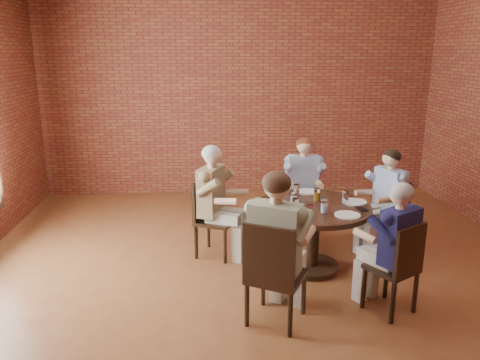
{
  "coord_description": "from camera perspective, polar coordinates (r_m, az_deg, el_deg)",
  "views": [
    {
      "loc": [
        -0.56,
        -4.34,
        2.36
      ],
      "look_at": [
        -0.17,
        1.0,
        0.89
      ],
      "focal_mm": 35.0,
      "sensor_mm": 36.0,
      "label": 1
    }
  ],
  "objects": [
    {
      "name": "floor",
      "position": [
        4.97,
        2.86,
        -12.97
      ],
      "size": [
        7.0,
        7.0,
        0.0
      ],
      "primitive_type": "plane",
      "color": "brown",
      "rests_on": "ground"
    },
    {
      "name": "wall_back",
      "position": [
        7.89,
        -0.12,
        10.58
      ],
      "size": [
        7.0,
        0.0,
        7.0
      ],
      "primitive_type": "plane",
      "rotation": [
        1.57,
        0.0,
        0.0
      ],
      "color": "brown",
      "rests_on": "ground"
    },
    {
      "name": "dining_table",
      "position": [
        5.21,
        8.74,
        -5.38
      ],
      "size": [
        1.26,
        1.26,
        0.75
      ],
      "color": "black",
      "rests_on": "floor"
    },
    {
      "name": "chair_a",
      "position": [
        5.92,
        17.73,
        -3.75
      ],
      "size": [
        0.51,
        0.51,
        0.9
      ],
      "rotation": [
        0.0,
        0.0,
        -1.17
      ],
      "color": "black",
      "rests_on": "floor"
    },
    {
      "name": "diner_a",
      "position": [
        5.83,
        17.3,
        -2.57
      ],
      "size": [
        0.74,
        0.68,
        1.26
      ],
      "primitive_type": null,
      "rotation": [
        0.0,
        0.0,
        -1.17
      ],
      "color": "#446CB2",
      "rests_on": "floor"
    },
    {
      "name": "chair_b",
      "position": [
        6.29,
        7.6,
        -1.94
      ],
      "size": [
        0.45,
        0.45,
        0.92
      ],
      "rotation": [
        0.0,
        0.0,
        -0.11
      ],
      "color": "black",
      "rests_on": "floor"
    },
    {
      "name": "diner_b",
      "position": [
        6.17,
        7.72,
        -0.84
      ],
      "size": [
        0.57,
        0.68,
        1.3
      ],
      "primitive_type": null,
      "rotation": [
        0.0,
        0.0,
        -0.11
      ],
      "color": "#8C96B2",
      "rests_on": "floor"
    },
    {
      "name": "chair_c",
      "position": [
        5.55,
        -3.76,
        -4.15
      ],
      "size": [
        0.56,
        0.56,
        0.93
      ],
      "rotation": [
        0.0,
        0.0,
        1.16
      ],
      "color": "black",
      "rests_on": "floor"
    },
    {
      "name": "diner_c",
      "position": [
        5.47,
        -2.96,
        -2.7
      ],
      "size": [
        0.8,
        0.74,
        1.33
      ],
      "primitive_type": null,
      "rotation": [
        0.0,
        0.0,
        1.16
      ],
      "color": "brown",
      "rests_on": "floor"
    },
    {
      "name": "chair_d",
      "position": [
        4.13,
        4.04,
        -11.04
      ],
      "size": [
        0.62,
        0.62,
        0.97
      ],
      "rotation": [
        0.0,
        0.0,
        2.65
      ],
      "color": "black",
      "rests_on": "floor"
    },
    {
      "name": "diner_d",
      "position": [
        4.13,
        4.54,
        -8.31
      ],
      "size": [
        0.83,
        0.89,
        1.4
      ],
      "primitive_type": null,
      "rotation": [
        0.0,
        0.0,
        2.65
      ],
      "color": "tan",
      "rests_on": "floor"
    },
    {
      "name": "chair_e",
      "position": [
        4.54,
        18.78,
        -9.81
      ],
      "size": [
        0.53,
        0.53,
        0.89
      ],
      "rotation": [
        0.0,
        0.0,
        3.68
      ],
      "color": "black",
      "rests_on": "floor"
    },
    {
      "name": "diner_e",
      "position": [
        4.52,
        18.17,
        -7.93
      ],
      "size": [
        0.72,
        0.75,
        1.25
      ],
      "primitive_type": null,
      "rotation": [
        0.0,
        0.0,
        3.68
      ],
      "color": "#191946",
      "rests_on": "floor"
    },
    {
      "name": "plate_a",
      "position": [
        5.32,
        13.83,
        -2.61
      ],
      "size": [
        0.26,
        0.26,
        0.01
      ],
      "primitive_type": "cylinder",
      "color": "white",
      "rests_on": "dining_table"
    },
    {
      "name": "plate_b",
      "position": [
        5.6,
        8.26,
        -1.41
      ],
      "size": [
        0.26,
        0.26,
        0.01
      ],
      "primitive_type": "cylinder",
      "color": "white",
      "rests_on": "dining_table"
    },
    {
      "name": "plate_c",
      "position": [
        5.11,
        4.57,
        -2.94
      ],
      "size": [
        0.26,
        0.26,
        0.01
      ],
      "primitive_type": "cylinder",
      "color": "white",
      "rests_on": "dining_table"
    },
    {
      "name": "plate_d",
      "position": [
        4.88,
        12.97,
        -4.18
      ],
      "size": [
        0.26,
        0.26,
        0.01
      ],
      "primitive_type": "cylinder",
      "color": "white",
      "rests_on": "dining_table"
    },
    {
      "name": "glass_a",
      "position": [
        5.24,
        12.71,
        -2.09
      ],
      "size": [
        0.07,
        0.07,
        0.14
      ],
      "primitive_type": "cylinder",
      "color": "white",
      "rests_on": "dining_table"
    },
    {
      "name": "glass_b",
      "position": [
        5.28,
        9.39,
        -1.76
      ],
      "size": [
        0.07,
        0.07,
        0.14
      ],
      "primitive_type": "cylinder",
      "color": "white",
      "rests_on": "dining_table"
    },
    {
      "name": "glass_c",
      "position": [
        5.41,
        6.89,
        -1.26
      ],
      "size": [
        0.07,
        0.07,
        0.14
      ],
      "primitive_type": "cylinder",
      "color": "white",
      "rests_on": "dining_table"
    },
    {
      "name": "glass_d",
      "position": [
        5.12,
        6.58,
        -2.21
      ],
      "size": [
        0.07,
        0.07,
        0.14
      ],
      "primitive_type": "cylinder",
      "color": "white",
      "rests_on": "dining_table"
    },
    {
      "name": "glass_e",
      "position": [
        4.9,
        6.73,
        -3.04
      ],
      "size": [
        0.07,
        0.07,
        0.14
      ],
      "primitive_type": "cylinder",
      "color": "white",
      "rests_on": "dining_table"
    },
    {
      "name": "glass_f",
      "position": [
        4.71,
        8.48,
        -3.85
      ],
      "size": [
        0.07,
        0.07,
        0.14
      ],
      "primitive_type": "cylinder",
      "color": "white",
      "rests_on": "dining_table"
    },
    {
      "name": "glass_g",
      "position": [
        4.91,
        10.23,
        -3.14
      ],
      "size": [
        0.07,
        0.07,
        0.14
      ],
      "primitive_type": "cylinder",
      "color": "white",
      "rests_on": "dining_table"
    },
    {
      "name": "smartphone",
      "position": [
        5.11,
        14.56,
        -3.42
      ],
      "size": [
        0.11,
        0.17,
        0.01
      ],
      "primitive_type": "cube",
      "rotation": [
        0.0,
        0.0,
        0.22
      ],
      "color": "black",
      "rests_on": "dining_table"
    }
  ]
}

